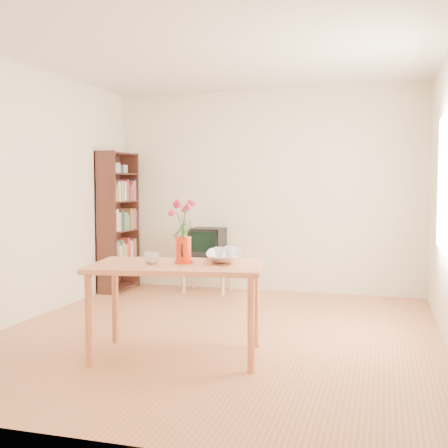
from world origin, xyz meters
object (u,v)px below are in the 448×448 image
(bowl, at_px, (224,236))
(table, at_px, (177,275))
(pitcher, at_px, (184,251))
(mug, at_px, (152,258))
(television, at_px, (208,242))

(bowl, bearing_deg, table, -135.32)
(table, distance_m, pitcher, 0.19)
(table, relative_size, mug, 12.03)
(table, height_order, pitcher, pitcher)
(mug, xyz_separation_m, bowl, (0.49, 0.35, 0.16))
(table, bearing_deg, mug, -174.28)
(television, bearing_deg, pitcher, -75.50)
(pitcher, bearing_deg, table, -151.05)
(table, bearing_deg, television, 93.20)
(pitcher, bearing_deg, television, 90.05)
(table, height_order, television, television)
(pitcher, distance_m, television, 2.76)
(table, relative_size, pitcher, 6.66)
(bowl, bearing_deg, television, 110.56)
(table, xyz_separation_m, pitcher, (0.04, 0.04, 0.18))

